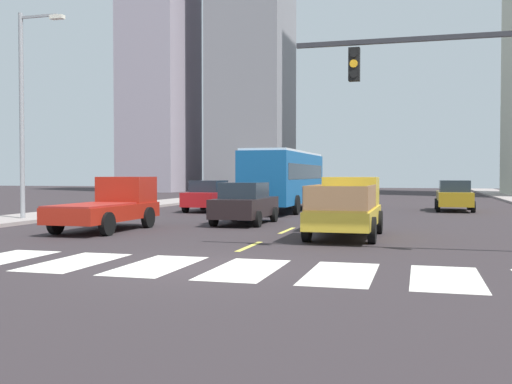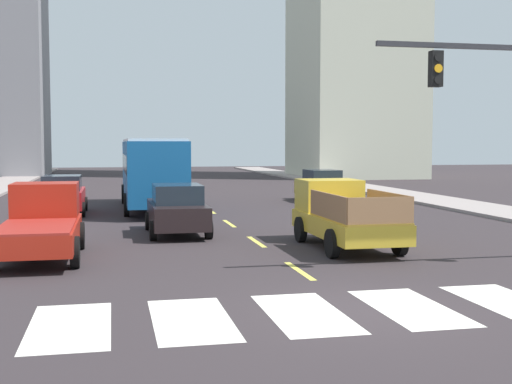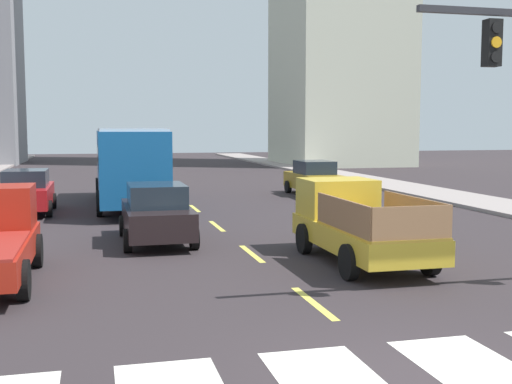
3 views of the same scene
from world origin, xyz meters
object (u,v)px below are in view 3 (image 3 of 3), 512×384
pickup_stakebed (355,223)px  sedan_near_left (314,178)px  sedan_mid (27,192)px  city_bus (128,161)px  sedan_far (156,213)px

pickup_stakebed → sedan_near_left: (4.20, 15.26, -0.08)m
pickup_stakebed → sedan_mid: size_ratio=1.18×
sedan_near_left → city_bus: bearing=-165.8°
sedan_near_left → sedan_mid: 13.69m
sedan_near_left → sedan_far: bearing=-128.0°
city_bus → sedan_mid: size_ratio=2.45×
city_bus → sedan_mid: 4.37m
city_bus → sedan_near_left: 9.53m
pickup_stakebed → city_bus: city_bus is taller
sedan_far → sedan_near_left: bearing=55.3°
pickup_stakebed → sedan_far: pickup_stakebed is taller
sedan_near_left → sedan_mid: bearing=-164.1°
sedan_near_left → sedan_mid: size_ratio=1.00×
sedan_far → sedan_near_left: same height
city_bus → sedan_mid: city_bus is taller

